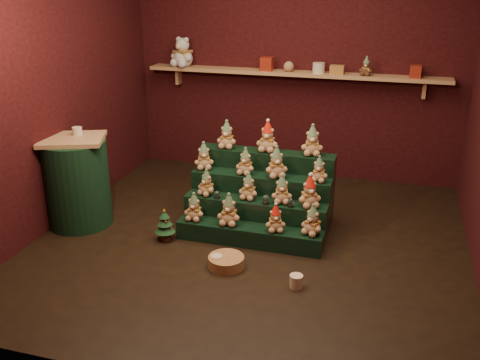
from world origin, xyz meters
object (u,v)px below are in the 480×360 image
(snow_globe_b, at_px, (266,199))
(white_bear, at_px, (183,48))
(mini_christmas_tree, at_px, (165,225))
(mug_right, at_px, (296,281))
(mug_left, at_px, (217,261))
(riser_tier_front, at_px, (249,235))
(snow_globe_a, at_px, (217,195))
(snow_globe_c, at_px, (291,203))
(side_table, at_px, (77,182))
(brown_bear, at_px, (366,66))
(wicker_basket, at_px, (226,262))

(snow_globe_b, bearing_deg, white_bear, 130.98)
(mini_christmas_tree, relative_size, mug_right, 3.03)
(mug_left, bearing_deg, mug_right, -10.40)
(riser_tier_front, relative_size, snow_globe_a, 17.94)
(snow_globe_c, height_order, mug_right, snow_globe_c)
(side_table, height_order, mug_left, side_table)
(snow_globe_b, distance_m, mug_right, 0.97)
(mug_left, distance_m, brown_bear, 2.92)
(riser_tier_front, relative_size, wicker_basket, 4.43)
(snow_globe_a, relative_size, snow_globe_b, 0.84)
(snow_globe_c, xyz_separation_m, mini_christmas_tree, (-1.15, -0.31, -0.24))
(snow_globe_b, relative_size, mini_christmas_tree, 0.28)
(riser_tier_front, bearing_deg, wicker_basket, -99.13)
(side_table, xyz_separation_m, white_bear, (0.40, 1.94, 1.09))
(snow_globe_b, bearing_deg, snow_globe_c, 0.00)
(riser_tier_front, bearing_deg, mug_left, -108.12)
(snow_globe_c, relative_size, white_bear, 0.18)
(snow_globe_a, relative_size, wicker_basket, 0.25)
(snow_globe_c, distance_m, white_bear, 2.71)
(snow_globe_a, distance_m, white_bear, 2.31)
(white_bear, bearing_deg, snow_globe_b, -27.53)
(mini_christmas_tree, xyz_separation_m, white_bear, (-0.59, 2.04, 1.38))
(riser_tier_front, xyz_separation_m, mug_left, (-0.16, -0.49, -0.04))
(snow_globe_a, distance_m, mug_left, 0.76)
(snow_globe_b, height_order, mug_left, snow_globe_b)
(mug_right, bearing_deg, snow_globe_a, 140.25)
(snow_globe_b, relative_size, mug_right, 0.84)
(snow_globe_c, height_order, mug_left, snow_globe_c)
(brown_bear, bearing_deg, mug_left, -104.24)
(mug_right, bearing_deg, brown_bear, 83.78)
(snow_globe_c, height_order, brown_bear, brown_bear)
(riser_tier_front, bearing_deg, snow_globe_c, 24.00)
(riser_tier_front, relative_size, mug_right, 12.72)
(riser_tier_front, height_order, snow_globe_a, snow_globe_a)
(mini_christmas_tree, height_order, white_bear, white_bear)
(snow_globe_a, relative_size, mug_left, 0.74)
(side_table, xyz_separation_m, mug_left, (1.62, -0.44, -0.40))
(mug_left, bearing_deg, wicker_basket, 10.69)
(riser_tier_front, xyz_separation_m, brown_bear, (0.85, 1.89, 1.33))
(snow_globe_b, height_order, snow_globe_c, snow_globe_b)
(snow_globe_c, xyz_separation_m, white_bear, (-1.74, 1.73, 1.15))
(snow_globe_b, relative_size, white_bear, 0.20)
(brown_bear, bearing_deg, snow_globe_a, -116.35)
(snow_globe_c, height_order, white_bear, white_bear)
(mini_christmas_tree, height_order, mug_right, mini_christmas_tree)
(side_table, distance_m, mini_christmas_tree, 1.03)
(snow_globe_c, relative_size, mini_christmas_tree, 0.25)
(mug_left, xyz_separation_m, mug_right, (0.73, -0.13, 0.00))
(white_bear, bearing_deg, mug_left, -41.27)
(mini_christmas_tree, height_order, wicker_basket, mini_christmas_tree)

